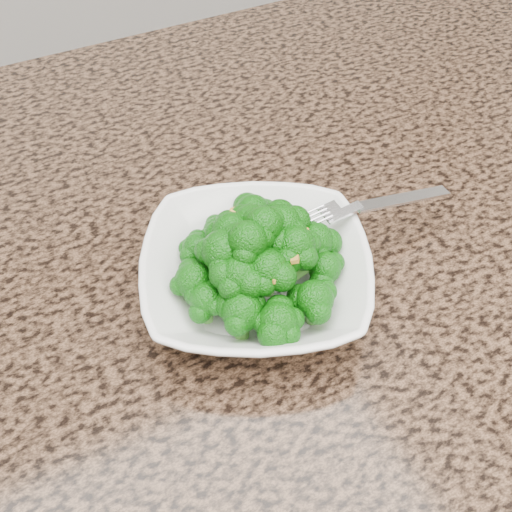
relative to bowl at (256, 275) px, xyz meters
name	(u,v)px	position (x,y,z in m)	size (l,w,h in m)	color
granite_counter	(171,361)	(-0.09, -0.02, -0.04)	(1.64, 1.04, 0.03)	brown
bowl	(256,275)	(0.00, 0.00, 0.00)	(0.20, 0.20, 0.05)	white
broccoli_pile	(256,230)	(0.00, 0.00, 0.06)	(0.18, 0.18, 0.06)	#10610B
garlic_topping	(256,198)	(0.00, 0.00, 0.09)	(0.11, 0.11, 0.01)	gold
fork	(354,208)	(0.10, 0.01, 0.03)	(0.18, 0.03, 0.01)	silver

